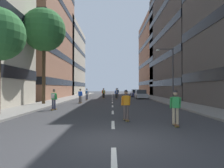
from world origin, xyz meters
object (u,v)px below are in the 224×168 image
object	(u,v)px
parked_car_mid	(140,95)
skater_1	(117,92)
skater_6	(126,103)
street_tree_mid	(44,30)
skater_0	(80,95)
skater_7	(116,93)
streetlamp_right	(169,69)
skater_4	(103,92)
skater_8	(53,98)
parked_car_near	(136,93)
skater_5	(103,93)
skater_2	(175,106)
skater_3	(86,93)

from	to	relation	value
parked_car_mid	skater_1	world-z (taller)	skater_1
parked_car_mid	skater_6	size ratio (longest dim) A/B	2.47
street_tree_mid	skater_1	bearing A→B (deg)	64.46
street_tree_mid	skater_0	size ratio (longest dim) A/B	5.90
skater_7	skater_6	bearing A→B (deg)	-89.79
streetlamp_right	skater_1	bearing A→B (deg)	109.95
skater_1	skater_4	world-z (taller)	same
parked_car_mid	skater_8	world-z (taller)	skater_8
parked_car_near	skater_5	world-z (taller)	skater_5
skater_1	skater_4	distance (m)	3.84
skater_0	skater_5	size ratio (longest dim) A/B	1.00
skater_5	skater_2	bearing A→B (deg)	-79.47
skater_5	skater_6	world-z (taller)	same
streetlamp_right	skater_2	distance (m)	14.70
streetlamp_right	skater_0	size ratio (longest dim) A/B	3.65
parked_car_near	streetlamp_right	distance (m)	17.41
skater_8	skater_4	bearing A→B (deg)	80.85
streetlamp_right	skater_4	xyz separation A→B (m)	(-8.62, 13.44, -3.15)
streetlamp_right	skater_3	world-z (taller)	streetlamp_right
street_tree_mid	skater_7	size ratio (longest dim) A/B	5.90
skater_0	skater_1	distance (m)	16.58
parked_car_mid	skater_7	distance (m)	4.34
skater_7	streetlamp_right	bearing A→B (deg)	-56.05
streetlamp_right	parked_car_near	bearing A→B (deg)	96.82
skater_4	skater_6	size ratio (longest dim) A/B	1.00
skater_4	skater_5	size ratio (longest dim) A/B	1.00
skater_3	skater_5	bearing A→B (deg)	59.54
parked_car_mid	skater_3	size ratio (longest dim) A/B	2.47
skater_4	skater_8	xyz separation A→B (m)	(-3.28, -20.38, 0.03)
street_tree_mid	skater_2	distance (m)	17.53
parked_car_near	skater_0	distance (m)	18.85
streetlamp_right	skater_5	size ratio (longest dim) A/B	3.65
streetlamp_right	skater_8	xyz separation A→B (m)	(-11.90, -6.94, -3.12)
skater_2	skater_0	bearing A→B (deg)	116.41
parked_car_mid	skater_3	world-z (taller)	skater_3
parked_car_mid	skater_8	distance (m)	19.86
parked_car_mid	skater_7	world-z (taller)	skater_7
parked_car_near	skater_5	size ratio (longest dim) A/B	2.47
street_tree_mid	parked_car_near	bearing A→B (deg)	56.65
skater_2	skater_4	bearing A→B (deg)	100.00
skater_5	parked_car_near	bearing A→B (deg)	43.48
parked_car_mid	street_tree_mid	xyz separation A→B (m)	(-12.46, -12.28, 7.55)
skater_1	skater_6	distance (m)	28.36
skater_7	skater_8	size ratio (longest dim) A/B	1.00
street_tree_mid	streetlamp_right	xyz separation A→B (m)	(14.48, 1.99, -4.11)
skater_0	skater_2	size ratio (longest dim) A/B	1.00
parked_car_near	parked_car_mid	bearing A→B (deg)	-90.00
skater_8	skater_5	bearing A→B (deg)	78.92
skater_0	skater_8	xyz separation A→B (m)	(-1.08, -7.22, 0.03)
street_tree_mid	skater_3	world-z (taller)	street_tree_mid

